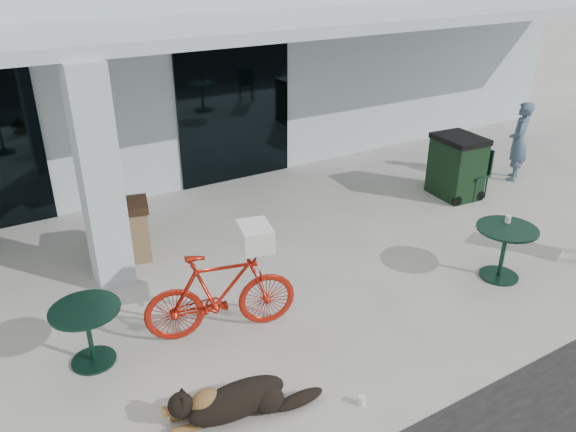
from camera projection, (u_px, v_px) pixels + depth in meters
ground at (285, 331)px, 7.05m from camera, size 80.00×80.00×0.00m
building at (93, 51)px, 12.66m from camera, size 22.00×7.00×4.50m
storefront_glass_right at (235, 115)px, 11.16m from camera, size 2.40×0.06×2.70m
column at (100, 180)px, 7.46m from camera, size 0.50×0.50×3.12m
overhang at (163, 32)px, 8.45m from camera, size 22.00×2.80×0.18m
bicycle at (221, 293)px, 6.81m from camera, size 1.95×0.96×1.13m
laundry_basket at (255, 236)px, 6.62m from camera, size 0.46×0.55×0.29m
dog at (237, 399)px, 5.70m from camera, size 1.30×0.68×0.41m
cup_near_dog at (362, 400)px, 5.89m from camera, size 0.10×0.10×0.11m
cafe_table_near at (89, 336)px, 6.37m from camera, size 0.94×0.94×0.74m
cafe_table_far at (503, 253)px, 8.04m from camera, size 0.95×0.95×0.80m
cafe_chair_far_b at (474, 174)px, 10.63m from camera, size 0.52×0.48×0.96m
person at (519, 142)px, 11.36m from camera, size 0.71×0.65×1.62m
cup_on_table at (508, 219)px, 8.00m from camera, size 0.09×0.09×0.11m
trash_receptacle at (132, 230)px, 8.53m from camera, size 0.67×0.67×0.94m
wheeled_bin at (457, 166)px, 10.67m from camera, size 0.81×0.99×1.19m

